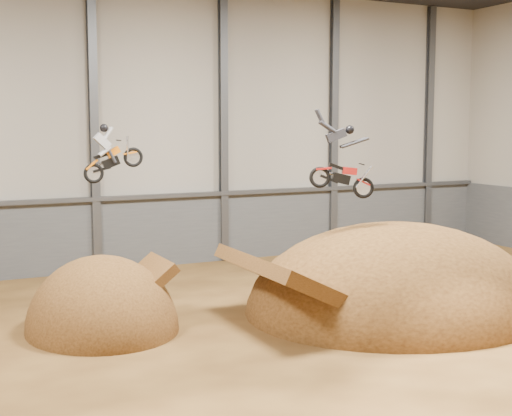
{
  "coord_description": "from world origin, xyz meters",
  "views": [
    {
      "loc": [
        -11.37,
        -18.93,
        7.05
      ],
      "look_at": [
        -0.1,
        4.0,
        4.08
      ],
      "focal_mm": 50.0,
      "sensor_mm": 36.0,
      "label": 1
    }
  ],
  "objects": [
    {
      "name": "fmx_rider_a",
      "position": [
        -4.5,
        6.5,
        6.29
      ],
      "size": [
        2.87,
        1.03,
        2.7
      ],
      "primitive_type": null,
      "rotation": [
        0.0,
        -0.37,
        -0.06
      ],
      "color": "orange"
    },
    {
      "name": "floor",
      "position": [
        0.0,
        0.0,
        0.0
      ],
      "size": [
        40.0,
        40.0,
        0.0
      ],
      "primitive_type": "plane",
      "color": "#492E13",
      "rests_on": "ground"
    },
    {
      "name": "landing_ramp",
      "position": [
        5.16,
        2.63,
        0.0
      ],
      "size": [
        11.7,
        10.35,
        6.75
      ],
      "primitive_type": "ellipsoid",
      "color": "#422710",
      "rests_on": "ground"
    },
    {
      "name": "steel_rail",
      "position": [
        0.0,
        14.75,
        3.55
      ],
      "size": [
        39.8,
        0.35,
        0.2
      ],
      "primitive_type": "cube",
      "color": "#47494F",
      "rests_on": "lower_band_back"
    },
    {
      "name": "takeoff_ramp",
      "position": [
        -5.55,
        4.99,
        0.0
      ],
      "size": [
        5.18,
        5.98,
        5.18
      ],
      "primitive_type": "ellipsoid",
      "color": "#422710",
      "rests_on": "ground"
    },
    {
      "name": "steel_column_3",
      "position": [
        3.33,
        14.8,
        7.0
      ],
      "size": [
        0.4,
        0.36,
        13.9
      ],
      "primitive_type": "cube",
      "color": "#47494F",
      "rests_on": "ground"
    },
    {
      "name": "steel_column_4",
      "position": [
        10.0,
        14.8,
        7.0
      ],
      "size": [
        0.4,
        0.36,
        13.9
      ],
      "primitive_type": "cube",
      "color": "#47494F",
      "rests_on": "ground"
    },
    {
      "name": "fmx_rider_b",
      "position": [
        2.78,
        2.98,
        5.98
      ],
      "size": [
        3.85,
        2.27,
        3.45
      ],
      "primitive_type": null,
      "rotation": [
        0.0,
        0.24,
        -0.38
      ],
      "color": "red"
    },
    {
      "name": "steel_column_2",
      "position": [
        -3.33,
        14.8,
        7.0
      ],
      "size": [
        0.4,
        0.36,
        13.9
      ],
      "primitive_type": "cube",
      "color": "#47494F",
      "rests_on": "ground"
    },
    {
      "name": "steel_column_5",
      "position": [
        16.67,
        14.8,
        7.0
      ],
      "size": [
        0.4,
        0.36,
        13.9
      ],
      "primitive_type": "cube",
      "color": "#47494F",
      "rests_on": "ground"
    },
    {
      "name": "lower_band_back",
      "position": [
        0.0,
        14.9,
        1.75
      ],
      "size": [
        39.8,
        0.18,
        3.5
      ],
      "primitive_type": "cube",
      "color": "#4F5256",
      "rests_on": "ground"
    },
    {
      "name": "back_wall",
      "position": [
        0.0,
        15.0,
        7.0
      ],
      "size": [
        40.0,
        0.1,
        14.0
      ],
      "primitive_type": "cube",
      "color": "#A29C90",
      "rests_on": "ground"
    }
  ]
}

